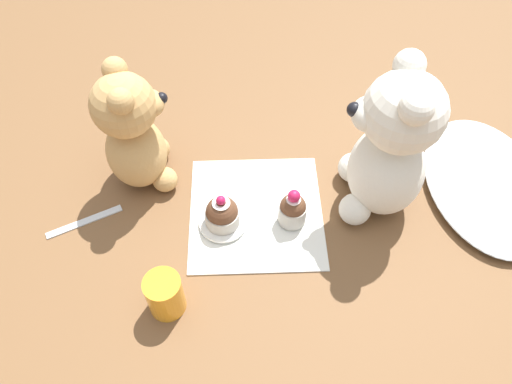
{
  "coord_description": "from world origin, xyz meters",
  "views": [
    {
      "loc": [
        0.47,
        -0.02,
        0.67
      ],
      "look_at": [
        0.0,
        0.0,
        0.06
      ],
      "focal_mm": 35.0,
      "sensor_mm": 36.0,
      "label": 1
    }
  ],
  "objects_px": {
    "cupcake_near_tan_bear": "(222,214)",
    "teddy_bear_tan": "(133,133)",
    "teaspoon": "(84,221)",
    "teddy_bear_cream": "(390,147)",
    "saucer_plate": "(223,222)",
    "juice_glass": "(165,295)",
    "cupcake_near_cream_bear": "(293,209)"
  },
  "relations": [
    {
      "from": "cupcake_near_tan_bear",
      "to": "teddy_bear_tan",
      "type": "bearing_deg",
      "value": -128.49
    },
    {
      "from": "teddy_bear_tan",
      "to": "teaspoon",
      "type": "bearing_deg",
      "value": 122.5
    },
    {
      "from": "teddy_bear_cream",
      "to": "cupcake_near_tan_bear",
      "type": "xyz_separation_m",
      "value": [
        0.04,
        -0.25,
        -0.09
      ]
    },
    {
      "from": "teddy_bear_tan",
      "to": "cupcake_near_tan_bear",
      "type": "height_order",
      "value": "teddy_bear_tan"
    },
    {
      "from": "saucer_plate",
      "to": "teddy_bear_cream",
      "type": "bearing_deg",
      "value": 100.11
    },
    {
      "from": "teaspoon",
      "to": "juice_glass",
      "type": "bearing_deg",
      "value": 109.21
    },
    {
      "from": "teddy_bear_tan",
      "to": "cupcake_near_cream_bear",
      "type": "bearing_deg",
      "value": -127.19
    },
    {
      "from": "cupcake_near_cream_bear",
      "to": "teddy_bear_tan",
      "type": "bearing_deg",
      "value": -112.85
    },
    {
      "from": "saucer_plate",
      "to": "cupcake_near_tan_bear",
      "type": "distance_m",
      "value": 0.02
    },
    {
      "from": "saucer_plate",
      "to": "teaspoon",
      "type": "distance_m",
      "value": 0.22
    },
    {
      "from": "cupcake_near_tan_bear",
      "to": "teddy_bear_cream",
      "type": "bearing_deg",
      "value": 100.11
    },
    {
      "from": "teddy_bear_cream",
      "to": "teddy_bear_tan",
      "type": "bearing_deg",
      "value": -92.49
    },
    {
      "from": "cupcake_near_cream_bear",
      "to": "teddy_bear_cream",
      "type": "bearing_deg",
      "value": 106.11
    },
    {
      "from": "teddy_bear_tan",
      "to": "saucer_plate",
      "type": "bearing_deg",
      "value": -142.82
    },
    {
      "from": "teddy_bear_cream",
      "to": "saucer_plate",
      "type": "height_order",
      "value": "teddy_bear_cream"
    },
    {
      "from": "juice_glass",
      "to": "cupcake_near_cream_bear",
      "type": "bearing_deg",
      "value": 126.48
    },
    {
      "from": "teddy_bear_cream",
      "to": "cupcake_near_cream_bear",
      "type": "relative_size",
      "value": 3.7
    },
    {
      "from": "cupcake_near_cream_bear",
      "to": "saucer_plate",
      "type": "relative_size",
      "value": 0.95
    },
    {
      "from": "teddy_bear_cream",
      "to": "juice_glass",
      "type": "height_order",
      "value": "teddy_bear_cream"
    },
    {
      "from": "saucer_plate",
      "to": "teaspoon",
      "type": "xyz_separation_m",
      "value": [
        -0.01,
        -0.22,
        -0.01
      ]
    },
    {
      "from": "cupcake_near_tan_bear",
      "to": "juice_glass",
      "type": "bearing_deg",
      "value": -29.97
    },
    {
      "from": "teaspoon",
      "to": "cupcake_near_cream_bear",
      "type": "bearing_deg",
      "value": 153.2
    },
    {
      "from": "juice_glass",
      "to": "saucer_plate",
      "type": "bearing_deg",
      "value": 150.03
    },
    {
      "from": "teddy_bear_tan",
      "to": "saucer_plate",
      "type": "xyz_separation_m",
      "value": [
        0.11,
        0.14,
        -0.1
      ]
    },
    {
      "from": "cupcake_near_cream_bear",
      "to": "teaspoon",
      "type": "xyz_separation_m",
      "value": [
        -0.01,
        -0.33,
        -0.03
      ]
    },
    {
      "from": "cupcake_near_cream_bear",
      "to": "saucer_plate",
      "type": "distance_m",
      "value": 0.11
    },
    {
      "from": "cupcake_near_cream_bear",
      "to": "juice_glass",
      "type": "xyz_separation_m",
      "value": [
        0.14,
        -0.19,
        0.0
      ]
    },
    {
      "from": "saucer_plate",
      "to": "juice_glass",
      "type": "relative_size",
      "value": 1.09
    },
    {
      "from": "cupcake_near_tan_bear",
      "to": "teaspoon",
      "type": "xyz_separation_m",
      "value": [
        -0.01,
        -0.22,
        -0.03
      ]
    },
    {
      "from": "teddy_bear_cream",
      "to": "juice_glass",
      "type": "xyz_separation_m",
      "value": [
        0.18,
        -0.33,
        -0.09
      ]
    },
    {
      "from": "cupcake_near_tan_bear",
      "to": "juice_glass",
      "type": "distance_m",
      "value": 0.16
    },
    {
      "from": "cupcake_near_cream_bear",
      "to": "cupcake_near_tan_bear",
      "type": "height_order",
      "value": "cupcake_near_cream_bear"
    }
  ]
}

